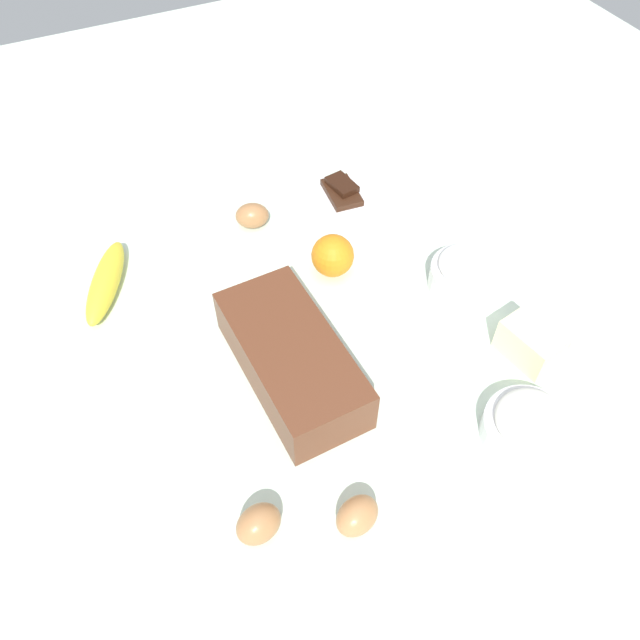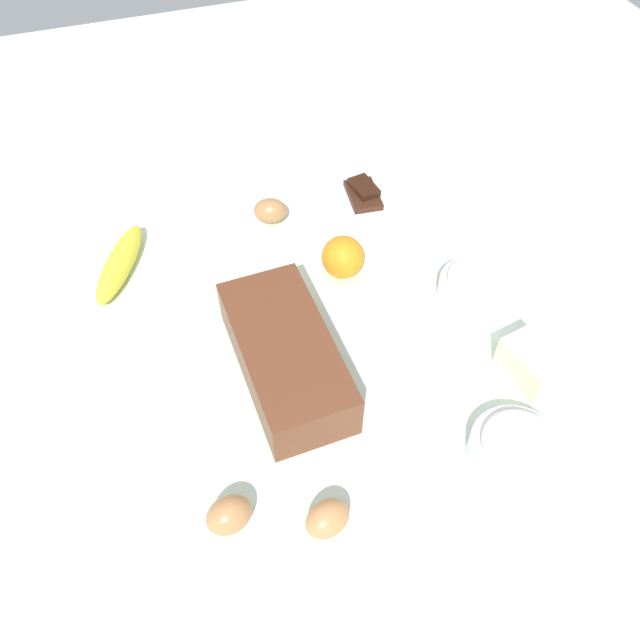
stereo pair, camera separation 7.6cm
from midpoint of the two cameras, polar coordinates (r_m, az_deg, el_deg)
name	(u,v)px [view 2 (the right image)]	position (r m, az deg, el deg)	size (l,w,h in m)	color
ground_plane	(320,340)	(1.02, 2.13, -1.89)	(2.40, 2.40, 0.02)	silver
loaf_pan	(286,355)	(0.93, -0.81, -3.31)	(0.29, 0.14, 0.08)	brown
flour_bowl	(518,449)	(0.92, 19.80, -11.05)	(0.13, 0.13, 0.06)	white
sugar_bowl	(476,287)	(1.07, 15.95, 2.83)	(0.12, 0.12, 0.07)	white
banana	(120,264)	(1.13, -15.90, 4.86)	(0.19, 0.04, 0.04)	yellow
orange_fruit	(343,257)	(1.08, 4.12, 5.62)	(0.07, 0.07, 0.07)	orange
butter_block	(532,363)	(1.00, 20.74, -3.80)	(0.09, 0.06, 0.06)	#F4EDB2
egg_near_butter	(229,515)	(0.84, -5.57, -17.31)	(0.05, 0.05, 0.06)	#AE7647
egg_beside_bowl	(272,210)	(1.18, -2.50, 9.82)	(0.05, 0.05, 0.06)	#A87144
egg_loose	(327,518)	(0.83, 3.41, -17.66)	(0.05, 0.05, 0.06)	#B97D4B
chocolate_plate	(363,197)	(1.24, 5.70, 10.97)	(0.13, 0.13, 0.03)	white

